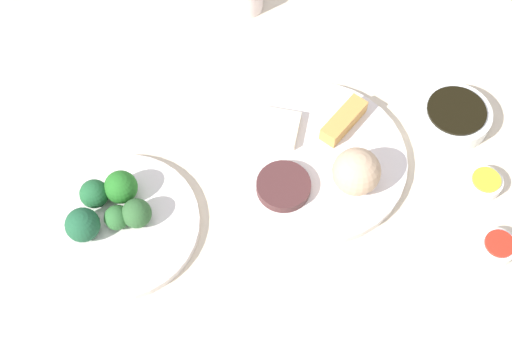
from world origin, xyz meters
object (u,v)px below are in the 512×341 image
at_px(main_plate, 314,159).
at_px(sauce_ramekin_sweet_and_sour, 497,247).
at_px(sauce_ramekin_hot_mustard, 484,184).
at_px(soy_sauce_bowl, 454,117).
at_px(broccoli_plate, 120,224).

relative_size(main_plate, sauce_ramekin_sweet_and_sour, 5.51).
height_order(main_plate, sauce_ramekin_sweet_and_sour, sauce_ramekin_sweet_and_sour).
xyz_separation_m(sauce_ramekin_hot_mustard, sauce_ramekin_sweet_and_sour, (0.01, -0.10, 0.00)).
relative_size(sauce_ramekin_hot_mustard, sauce_ramekin_sweet_and_sour, 1.00).
xyz_separation_m(soy_sauce_bowl, sauce_ramekin_sweet_and_sour, (0.06, -0.22, -0.00)).
distance_m(broccoli_plate, sauce_ramekin_hot_mustard, 0.56).
height_order(main_plate, sauce_ramekin_hot_mustard, sauce_ramekin_hot_mustard).
xyz_separation_m(main_plate, sauce_ramekin_sweet_and_sour, (0.28, -0.12, 0.00)).
distance_m(main_plate, sauce_ramekin_hot_mustard, 0.26).
bearing_deg(sauce_ramekin_hot_mustard, sauce_ramekin_sweet_and_sour, -82.83).
bearing_deg(soy_sauce_bowl, main_plate, -155.27).
bearing_deg(sauce_ramekin_sweet_and_sour, soy_sauce_bowl, 104.32).
xyz_separation_m(main_plate, broccoli_plate, (-0.28, -0.15, -0.00)).
bearing_deg(soy_sauce_bowl, broccoli_plate, -153.46).
bearing_deg(soy_sauce_bowl, sauce_ramekin_hot_mustard, -69.64).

